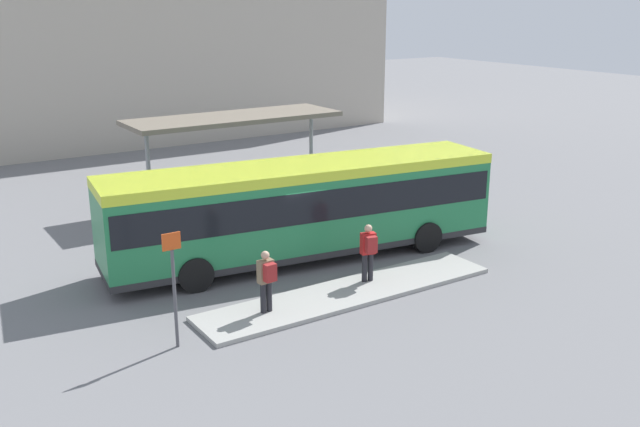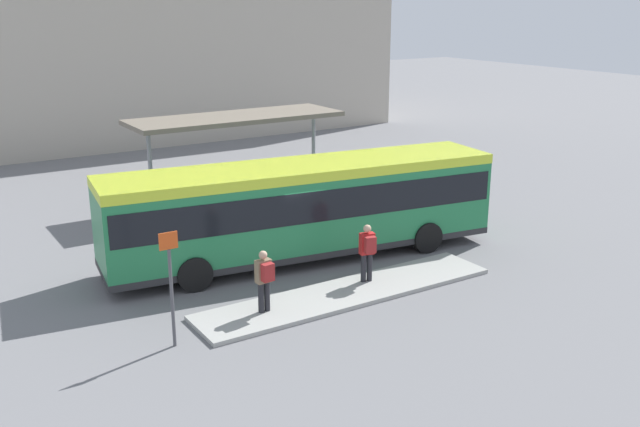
# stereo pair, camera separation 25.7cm
# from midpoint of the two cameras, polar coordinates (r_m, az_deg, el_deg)

# --- Properties ---
(ground_plane) EXTENTS (120.00, 120.00, 0.00)m
(ground_plane) POSITION_cam_midpoint_polar(r_m,az_deg,el_deg) (22.44, -1.64, -3.57)
(ground_plane) COLOR slate
(curb_island) EXTENTS (8.84, 1.80, 0.12)m
(curb_island) POSITION_cam_midpoint_polar(r_m,az_deg,el_deg) (19.70, 2.00, -6.36)
(curb_island) COLOR #9E9E99
(curb_island) RESTS_ON ground_plane
(city_bus) EXTENTS (12.50, 4.08, 3.02)m
(city_bus) POSITION_cam_midpoint_polar(r_m,az_deg,el_deg) (21.89, -1.66, 0.79)
(city_bus) COLOR #237A47
(city_bus) RESTS_ON ground_plane
(pedestrian_waiting) EXTENTS (0.42, 0.44, 1.65)m
(pedestrian_waiting) POSITION_cam_midpoint_polar(r_m,az_deg,el_deg) (18.07, -4.70, -5.15)
(pedestrian_waiting) COLOR #232328
(pedestrian_waiting) RESTS_ON curb_island
(pedestrian_companion) EXTENTS (0.45, 0.49, 1.68)m
(pedestrian_companion) POSITION_cam_midpoint_polar(r_m,az_deg,el_deg) (19.99, 3.54, -2.88)
(pedestrian_companion) COLOR #232328
(pedestrian_companion) RESTS_ON curb_island
(bicycle_white) EXTENTS (0.48, 1.60, 0.69)m
(bicycle_white) POSITION_cam_midpoint_polar(r_m,az_deg,el_deg) (31.50, 10.34, 2.79)
(bicycle_white) COLOR black
(bicycle_white) RESTS_ON ground_plane
(bicycle_blue) EXTENTS (0.48, 1.77, 0.76)m
(bicycle_blue) POSITION_cam_midpoint_polar(r_m,az_deg,el_deg) (32.02, 9.62, 3.11)
(bicycle_blue) COLOR black
(bicycle_blue) RESTS_ON ground_plane
(bicycle_green) EXTENTS (0.48, 1.76, 0.76)m
(bicycle_green) POSITION_cam_midpoint_polar(r_m,az_deg,el_deg) (32.48, 8.80, 3.34)
(bicycle_green) COLOR black
(bicycle_green) RESTS_ON ground_plane
(station_shelter) EXTENTS (8.40, 2.78, 3.46)m
(station_shelter) POSITION_cam_midpoint_polar(r_m,az_deg,el_deg) (28.21, -7.16, 7.46)
(station_shelter) COLOR #706656
(station_shelter) RESTS_ON ground_plane
(potted_planter_near_shelter) EXTENTS (0.69, 0.69, 1.21)m
(potted_planter_near_shelter) POSITION_cam_midpoint_polar(r_m,az_deg,el_deg) (28.74, 1.03, 2.33)
(potted_planter_near_shelter) COLOR slate
(potted_planter_near_shelter) RESTS_ON ground_plane
(potted_planter_far_side) EXTENTS (0.99, 0.99, 1.49)m
(potted_planter_far_side) POSITION_cam_midpoint_polar(r_m,az_deg,el_deg) (28.00, -1.19, 2.22)
(potted_planter_far_side) COLOR slate
(potted_planter_far_side) RESTS_ON ground_plane
(platform_sign) EXTENTS (0.44, 0.08, 2.80)m
(platform_sign) POSITION_cam_midpoint_polar(r_m,az_deg,el_deg) (16.66, -12.04, -5.59)
(platform_sign) COLOR #4C4C51
(platform_sign) RESTS_ON ground_plane
(station_building) EXTENTS (26.70, 12.44, 12.48)m
(station_building) POSITION_cam_midpoint_polar(r_m,az_deg,el_deg) (46.10, -13.58, 14.35)
(station_building) COLOR #B2A899
(station_building) RESTS_ON ground_plane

